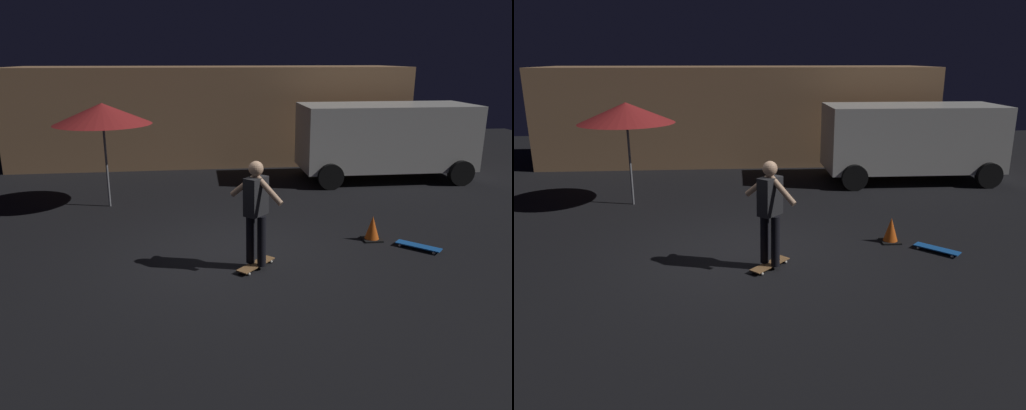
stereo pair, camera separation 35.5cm
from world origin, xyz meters
TOP-DOWN VIEW (x-y plane):
  - ground_plane at (0.00, 0.00)m, footprint 28.00×28.00m
  - low_building at (0.01, 8.37)m, footprint 12.14×3.10m
  - parked_van at (4.58, 5.05)m, footprint 4.62×2.23m
  - patio_umbrella at (-2.53, 3.23)m, footprint 2.10×2.10m
  - skateboard_ridden at (0.31, -0.58)m, footprint 0.68×0.70m
  - skateboard_spare at (3.24, -0.14)m, footprint 0.70×0.69m
  - skater at (0.31, -0.58)m, footprint 0.77×0.74m
  - traffic_cone at (2.59, 0.41)m, footprint 0.34×0.34m

SIDE VIEW (x-z plane):
  - ground_plane at x=0.00m, z-range 0.00..0.00m
  - skateboard_ridden at x=0.31m, z-range 0.02..0.09m
  - skateboard_spare at x=3.24m, z-range 0.02..0.09m
  - traffic_cone at x=2.59m, z-range -0.02..0.44m
  - skater at x=0.31m, z-range 0.20..1.87m
  - parked_van at x=4.58m, z-range 0.15..2.18m
  - low_building at x=0.01m, z-range 0.00..2.95m
  - patio_umbrella at x=-2.53m, z-range 0.92..3.22m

